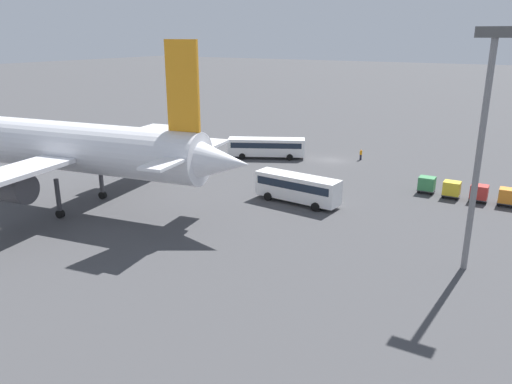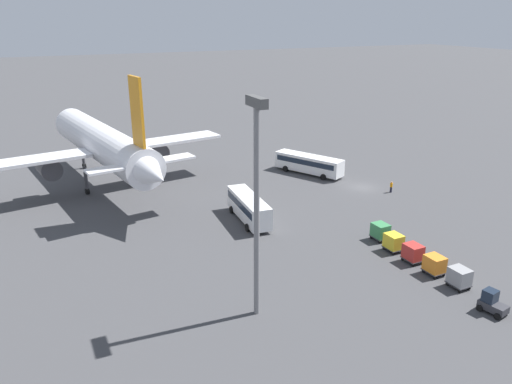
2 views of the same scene
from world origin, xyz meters
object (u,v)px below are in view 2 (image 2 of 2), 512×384
object	(u,v)px
cargo_cart_grey	(459,277)
cargo_cart_red	(413,252)
airplane	(103,144)
cargo_cart_orange	(435,264)
shuttle_bus_far	(249,206)
baggage_tug	(492,303)
cargo_cart_yellow	(394,242)
cargo_cart_green	(380,231)
worker_person	(391,187)
shuttle_bus_near	(309,163)

from	to	relation	value
cargo_cart_grey	cargo_cart_red	bearing A→B (deg)	3.79
airplane	cargo_cart_orange	xyz separation A→B (m)	(-42.54, -25.61, -5.74)
shuttle_bus_far	baggage_tug	size ratio (longest dim) A/B	4.03
cargo_cart_red	cargo_cart_grey	bearing A→B (deg)	-176.21
shuttle_bus_far	cargo_cart_yellow	world-z (taller)	shuttle_bus_far
cargo_cart_orange	cargo_cart_yellow	size ratio (longest dim) A/B	1.00
cargo_cart_red	cargo_cart_green	distance (m)	6.09
worker_person	cargo_cart_grey	distance (m)	27.89
cargo_cart_orange	cargo_cart_yellow	bearing A→B (deg)	2.13
worker_person	cargo_cart_grey	size ratio (longest dim) A/B	0.84
baggage_tug	cargo_cart_red	xyz separation A→B (m)	(10.50, -0.24, 0.25)
cargo_cart_orange	cargo_cart_red	distance (m)	3.04
shuttle_bus_far	cargo_cart_red	distance (m)	21.35
cargo_cart_yellow	cargo_cart_orange	bearing A→B (deg)	-177.87
worker_person	cargo_cart_yellow	xyz separation A→B (m)	(-15.89, 12.88, 0.32)
cargo_cart_yellow	cargo_cart_green	xyz separation A→B (m)	(3.03, -0.55, 0.00)
cargo_cart_green	cargo_cart_red	bearing A→B (deg)	175.76
shuttle_bus_far	worker_person	world-z (taller)	shuttle_bus_far
cargo_cart_grey	cargo_cart_yellow	world-z (taller)	same
cargo_cart_yellow	worker_person	bearing A→B (deg)	-39.03
shuttle_bus_near	cargo_cart_green	xyz separation A→B (m)	(-26.27, 5.93, -0.69)
shuttle_bus_far	worker_person	distance (m)	23.99
cargo_cart_grey	cargo_cart_yellow	size ratio (longest dim) A/B	1.00
cargo_cart_orange	cargo_cart_green	bearing A→B (deg)	-2.06
airplane	cargo_cart_red	xyz separation A→B (m)	(-39.50, -25.49, -5.74)
cargo_cart_orange	cargo_cart_grey	bearing A→B (deg)	-174.72
shuttle_bus_far	baggage_tug	world-z (taller)	shuttle_bus_far
cargo_cart_grey	cargo_cart_yellow	distance (m)	9.12
airplane	shuttle_bus_far	size ratio (longest dim) A/B	4.18
cargo_cart_grey	shuttle_bus_near	bearing A→B (deg)	-8.85
worker_person	cargo_cart_grey	xyz separation A→B (m)	(-25.00, 12.37, 0.32)
worker_person	cargo_cart_orange	size ratio (longest dim) A/B	0.84
worker_person	cargo_cart_green	world-z (taller)	cargo_cart_green
worker_person	cargo_cart_orange	bearing A→B (deg)	150.05
shuttle_bus_near	cargo_cart_grey	xyz separation A→B (m)	(-38.41, 5.98, -0.69)
baggage_tug	cargo_cart_green	bearing A→B (deg)	-13.43
cargo_cart_yellow	cargo_cart_green	distance (m)	3.09
shuttle_bus_near	cargo_cart_grey	world-z (taller)	shuttle_bus_near
cargo_cart_grey	shuttle_bus_far	bearing A→B (deg)	25.53
shuttle_bus_near	baggage_tug	size ratio (longest dim) A/B	4.62
cargo_cart_red	cargo_cart_green	xyz separation A→B (m)	(6.07, -0.45, 0.00)
worker_person	cargo_cart_grey	bearing A→B (deg)	153.66
cargo_cart_orange	cargo_cart_red	xyz separation A→B (m)	(3.03, 0.12, 0.00)
cargo_cart_red	cargo_cart_green	world-z (taller)	same
shuttle_bus_near	cargo_cart_grey	size ratio (longest dim) A/B	5.84
shuttle_bus_far	cargo_cart_orange	world-z (taller)	shuttle_bus_far
cargo_cart_grey	cargo_cart_orange	xyz separation A→B (m)	(3.03, 0.28, 0.00)
baggage_tug	cargo_cart_green	world-z (taller)	baggage_tug
airplane	cargo_cart_green	size ratio (longest dim) A/B	21.32
airplane	cargo_cart_green	world-z (taller)	airplane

